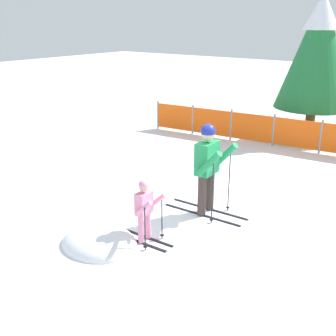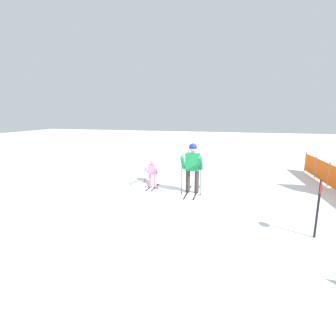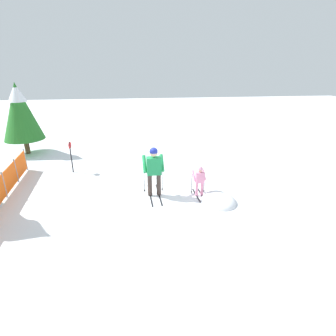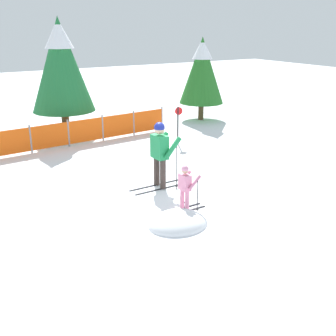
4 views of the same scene
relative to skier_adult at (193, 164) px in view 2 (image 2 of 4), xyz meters
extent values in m
plane|color=white|center=(0.16, 0.05, -1.04)|extent=(60.00, 60.00, 0.00)
cube|color=black|center=(-0.03, 0.16, -1.03)|extent=(1.65, 0.10, 0.02)
cube|color=black|center=(-0.02, -0.16, -1.03)|extent=(1.65, 0.10, 0.02)
cylinder|color=#3F332D|center=(-0.03, 0.16, -0.63)|extent=(0.16, 0.16, 0.78)
cylinder|color=#3F332D|center=(-0.02, -0.16, -0.63)|extent=(0.16, 0.16, 0.78)
cube|color=#1E8C4C|center=(-0.02, 0.00, 0.06)|extent=(0.29, 0.50, 0.61)
cylinder|color=#1E8C4C|center=(0.17, 0.31, 0.07)|extent=(0.51, 0.14, 0.55)
cylinder|color=#1E8C4C|center=(0.19, -0.30, 0.07)|extent=(0.51, 0.14, 0.55)
sphere|color=#D8AD8C|center=(-0.02, 0.00, 0.52)|extent=(0.26, 0.26, 0.26)
sphere|color=navy|center=(-0.02, 0.00, 0.57)|extent=(0.27, 0.27, 0.27)
cylinder|color=black|center=(0.28, 0.33, -0.43)|extent=(0.02, 0.02, 1.22)
cylinder|color=black|center=(0.28, 0.33, -0.98)|extent=(0.07, 0.07, 0.01)
cylinder|color=black|center=(0.30, -0.31, -0.43)|extent=(0.02, 0.02, 1.22)
cylinder|color=black|center=(0.30, -0.31, -0.98)|extent=(0.07, 0.07, 0.01)
cube|color=black|center=(-0.26, -1.46, -1.03)|extent=(1.03, 0.08, 0.02)
cube|color=black|center=(-0.25, -1.65, -1.03)|extent=(1.03, 0.08, 0.02)
cylinder|color=pink|center=(-0.26, -1.46, -0.78)|extent=(0.10, 0.10, 0.49)
cylinder|color=pink|center=(-0.25, -1.65, -0.78)|extent=(0.10, 0.10, 0.49)
cube|color=pink|center=(-0.25, -1.55, -0.35)|extent=(0.18, 0.31, 0.38)
cylinder|color=pink|center=(-0.12, -1.36, -0.33)|extent=(0.34, 0.09, 0.32)
cylinder|color=pink|center=(-0.10, -1.74, -0.33)|extent=(0.34, 0.09, 0.32)
sphere|color=#D8AD8C|center=(-0.25, -1.55, -0.06)|extent=(0.16, 0.16, 0.16)
sphere|color=pink|center=(-0.25, -1.55, -0.03)|extent=(0.17, 0.17, 0.17)
cylinder|color=black|center=(-0.07, -1.32, -0.66)|extent=(0.02, 0.02, 0.75)
cylinder|color=black|center=(-0.07, -1.32, -0.98)|extent=(0.07, 0.07, 0.01)
cylinder|color=black|center=(-0.05, -1.78, -0.66)|extent=(0.02, 0.02, 0.75)
cylinder|color=black|center=(-0.05, -1.78, -0.98)|extent=(0.07, 0.07, 0.01)
cylinder|color=gray|center=(-4.81, 4.59, -0.57)|extent=(0.06, 0.06, 0.95)
cylinder|color=gray|center=(-3.49, 4.72, -0.57)|extent=(0.06, 0.06, 0.95)
cylinder|color=gray|center=(-2.16, 4.84, -0.57)|extent=(0.06, 0.06, 0.95)
cube|color=#F35A13|center=(-4.15, 4.65, -0.57)|extent=(1.33, 0.16, 0.80)
cube|color=#F35A13|center=(-2.83, 4.78, -0.57)|extent=(1.33, 0.16, 0.80)
cube|color=#F35A13|center=(-1.50, 4.90, -0.57)|extent=(1.33, 0.16, 0.80)
cylinder|color=black|center=(2.59, 3.29, -0.37)|extent=(0.05, 0.05, 1.35)
cylinder|color=red|center=(2.62, 3.28, 0.15)|extent=(0.28, 0.06, 0.28)
ellipsoid|color=white|center=(-0.77, -2.10, -1.04)|extent=(1.34, 1.14, 0.54)
camera|label=1|loc=(3.83, -6.33, 2.50)|focal=45.00mm
camera|label=2|loc=(8.76, 1.56, 1.73)|focal=28.00mm
camera|label=3|loc=(-8.27, 0.60, 3.20)|focal=28.00mm
camera|label=4|loc=(-5.13, -9.00, 3.08)|focal=45.00mm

